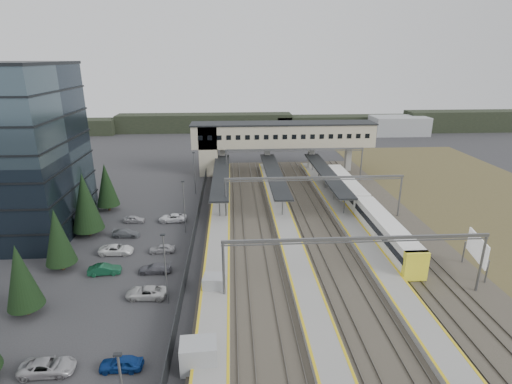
{
  "coord_description": "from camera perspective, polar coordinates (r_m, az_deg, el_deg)",
  "views": [
    {
      "loc": [
        -0.89,
        -44.99,
        25.0
      ],
      "look_at": [
        2.91,
        16.4,
        4.0
      ],
      "focal_mm": 28.0,
      "sensor_mm": 36.0,
      "label": 1
    }
  ],
  "objects": [
    {
      "name": "ground",
      "position": [
        51.47,
        -2.14,
        -10.22
      ],
      "size": [
        220.0,
        220.0,
        0.0
      ],
      "primitive_type": "plane",
      "color": "#2B2B2D",
      "rests_on": "ground"
    },
    {
      "name": "conifer_row",
      "position": [
        50.43,
        -28.16,
        -7.11
      ],
      "size": [
        4.42,
        49.82,
        9.5
      ],
      "color": "black",
      "rests_on": "ground"
    },
    {
      "name": "car_park",
      "position": [
        46.6,
        -19.01,
        -13.87
      ],
      "size": [
        10.56,
        44.42,
        1.29
      ],
      "color": "#AAAAAF",
      "rests_on": "ground"
    },
    {
      "name": "lampposts",
      "position": [
        51.14,
        -11.28,
        -5.37
      ],
      "size": [
        0.5,
        53.25,
        8.07
      ],
      "color": "slate",
      "rests_on": "ground"
    },
    {
      "name": "fence",
      "position": [
        55.73,
        -9.04,
        -6.91
      ],
      "size": [
        0.08,
        90.0,
        2.0
      ],
      "color": "#26282B",
      "rests_on": "ground"
    },
    {
      "name": "relay_cabin_near",
      "position": [
        36.37,
        -8.18,
        -22.09
      ],
      "size": [
        3.19,
        2.42,
        2.56
      ],
      "color": "#95989B",
      "rests_on": "ground"
    },
    {
      "name": "relay_cabin_far",
      "position": [
        45.36,
        -5.95,
        -13.06
      ],
      "size": [
        2.61,
        2.26,
        2.2
      ],
      "color": "#95989B",
      "rests_on": "ground"
    },
    {
      "name": "rail_corridor",
      "position": [
        56.69,
        7.27,
        -7.15
      ],
      "size": [
        34.0,
        90.0,
        0.92
      ],
      "color": "#38332B",
      "rests_on": "ground"
    },
    {
      "name": "canopies",
      "position": [
        75.42,
        2.6,
        2.6
      ],
      "size": [
        23.1,
        30.0,
        3.28
      ],
      "color": "black",
      "rests_on": "ground"
    },
    {
      "name": "footbridge",
      "position": [
        89.06,
        2.08,
        7.79
      ],
      "size": [
        40.4,
        6.4,
        11.2
      ],
      "color": "#B9AF92",
      "rests_on": "ground"
    },
    {
      "name": "gantries",
      "position": [
        53.2,
        10.73,
        -2.42
      ],
      "size": [
        28.4,
        62.28,
        7.17
      ],
      "color": "slate",
      "rests_on": "ground"
    },
    {
      "name": "train",
      "position": [
        66.27,
        15.08,
        -2.12
      ],
      "size": [
        2.82,
        39.2,
        3.55
      ],
      "color": "white",
      "rests_on": "ground"
    },
    {
      "name": "billboard",
      "position": [
        54.64,
        29.05,
        -7.15
      ],
      "size": [
        1.25,
        5.69,
        4.86
      ],
      "color": "slate",
      "rests_on": "ground"
    },
    {
      "name": "treeline_far",
      "position": [
        141.2,
        6.67,
        9.74
      ],
      "size": [
        170.0,
        19.0,
        7.0
      ],
      "color": "black",
      "rests_on": "ground"
    }
  ]
}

